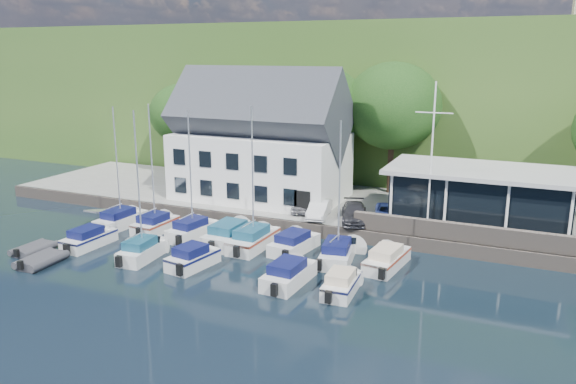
% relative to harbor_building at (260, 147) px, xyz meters
% --- Properties ---
extents(ground, '(180.00, 180.00, 0.00)m').
position_rel_harbor_building_xyz_m(ground, '(7.00, -16.50, -5.35)').
color(ground, black).
rests_on(ground, ground).
extents(quay, '(60.00, 13.00, 1.00)m').
position_rel_harbor_building_xyz_m(quay, '(7.00, 1.00, -4.85)').
color(quay, gray).
rests_on(quay, ground).
extents(quay_face, '(60.00, 0.30, 1.00)m').
position_rel_harbor_building_xyz_m(quay_face, '(7.00, -5.50, -4.85)').
color(quay_face, '#6B5F55').
rests_on(quay_face, ground).
extents(hillside, '(160.00, 75.00, 16.00)m').
position_rel_harbor_building_xyz_m(hillside, '(7.00, 45.50, 2.65)').
color(hillside, '#355A22').
rests_on(hillside, ground).
extents(field_patch, '(50.00, 30.00, 0.30)m').
position_rel_harbor_building_xyz_m(field_patch, '(15.00, 53.50, 10.80)').
color(field_patch, '#4E5E2F').
rests_on(field_patch, hillside).
extents(harbor_building, '(14.40, 8.20, 8.70)m').
position_rel_harbor_building_xyz_m(harbor_building, '(0.00, 0.00, 0.00)').
color(harbor_building, white).
rests_on(harbor_building, quay).
extents(club_pavilion, '(13.20, 7.20, 4.10)m').
position_rel_harbor_building_xyz_m(club_pavilion, '(18.00, -0.50, -2.30)').
color(club_pavilion, black).
rests_on(club_pavilion, quay).
extents(seawall, '(18.00, 0.50, 1.20)m').
position_rel_harbor_building_xyz_m(seawall, '(19.00, -5.10, -3.75)').
color(seawall, '#6B5F55').
rests_on(seawall, quay).
extents(gangway, '(1.20, 6.00, 1.40)m').
position_rel_harbor_building_xyz_m(gangway, '(-9.50, -7.50, -5.35)').
color(gangway, silver).
rests_on(gangway, ground).
extents(car_silver, '(2.60, 3.95, 1.25)m').
position_rel_harbor_building_xyz_m(car_silver, '(4.83, -2.61, -3.73)').
color(car_silver, '#A7A6AB').
rests_on(car_silver, quay).
extents(car_white, '(2.02, 4.12, 1.30)m').
position_rel_harbor_building_xyz_m(car_white, '(6.77, -3.71, -3.70)').
color(car_white, silver).
rests_on(car_white, quay).
extents(car_dgrey, '(3.17, 4.86, 1.31)m').
position_rel_harbor_building_xyz_m(car_dgrey, '(9.53, -3.68, -3.69)').
color(car_dgrey, '#2B2B30').
rests_on(car_dgrey, quay).
extents(car_blue, '(2.21, 4.02, 1.30)m').
position_rel_harbor_building_xyz_m(car_blue, '(11.76, -2.57, -3.70)').
color(car_blue, '#2E408D').
rests_on(car_blue, quay).
extents(flagpole, '(2.48, 0.20, 10.34)m').
position_rel_harbor_building_xyz_m(flagpole, '(14.90, -3.85, 0.82)').
color(flagpole, white).
rests_on(flagpole, quay).
extents(tree_0, '(6.68, 6.68, 9.13)m').
position_rel_harbor_building_xyz_m(tree_0, '(-11.80, 5.96, 0.22)').
color(tree_0, black).
rests_on(tree_0, quay).
extents(tree_1, '(7.72, 7.72, 10.55)m').
position_rel_harbor_building_xyz_m(tree_1, '(-4.65, 5.19, 0.93)').
color(tree_1, black).
rests_on(tree_1, quay).
extents(tree_2, '(8.03, 8.03, 10.98)m').
position_rel_harbor_building_xyz_m(tree_2, '(3.64, 5.03, 1.14)').
color(tree_2, black).
rests_on(tree_2, quay).
extents(tree_3, '(8.38, 8.38, 11.45)m').
position_rel_harbor_building_xyz_m(tree_3, '(9.76, 6.16, 1.37)').
color(tree_3, black).
rests_on(tree_3, quay).
extents(boat_r1_0, '(2.29, 6.49, 8.99)m').
position_rel_harbor_building_xyz_m(boat_r1_0, '(-7.55, -9.21, -0.86)').
color(boat_r1_0, silver).
rests_on(boat_r1_0, ground).
extents(boat_r1_1, '(2.28, 5.42, 8.82)m').
position_rel_harbor_building_xyz_m(boat_r1_1, '(-4.41, -9.09, -0.94)').
color(boat_r1_1, silver).
rests_on(boat_r1_1, ground).
extents(boat_r1_2, '(2.76, 6.32, 9.06)m').
position_rel_harbor_building_xyz_m(boat_r1_2, '(-1.02, -9.17, -0.82)').
color(boat_r1_2, silver).
rests_on(boat_r1_2, ground).
extents(boat_r1_3, '(2.46, 6.98, 1.57)m').
position_rel_harbor_building_xyz_m(boat_r1_3, '(2.06, -9.09, -4.56)').
color(boat_r1_3, silver).
rests_on(boat_r1_3, ground).
extents(boat_r1_4, '(2.27, 6.82, 9.59)m').
position_rel_harbor_building_xyz_m(boat_r1_4, '(4.06, -9.36, -0.55)').
color(boat_r1_4, silver).
rests_on(boat_r1_4, ground).
extents(boat_r1_5, '(2.88, 6.23, 1.42)m').
position_rel_harbor_building_xyz_m(boat_r1_5, '(6.91, -8.87, -4.64)').
color(boat_r1_5, silver).
rests_on(boat_r1_5, ground).
extents(boat_r1_6, '(3.06, 6.66, 8.87)m').
position_rel_harbor_building_xyz_m(boat_r1_6, '(10.24, -9.41, -0.91)').
color(boat_r1_6, silver).
rests_on(boat_r1_6, ground).
extents(boat_r1_7, '(2.58, 6.53, 1.43)m').
position_rel_harbor_building_xyz_m(boat_r1_7, '(13.43, -9.26, -4.63)').
color(boat_r1_7, silver).
rests_on(boat_r1_7, ground).
extents(boat_r2_0, '(2.08, 5.76, 1.41)m').
position_rel_harbor_building_xyz_m(boat_r2_0, '(-6.61, -13.70, -4.65)').
color(boat_r2_0, silver).
rests_on(boat_r2_0, ground).
extents(boat_r2_1, '(2.21, 5.73, 8.98)m').
position_rel_harbor_building_xyz_m(boat_r2_1, '(-1.60, -14.22, -0.86)').
color(boat_r2_1, silver).
rests_on(boat_r2_1, ground).
extents(boat_r2_2, '(2.69, 5.28, 1.49)m').
position_rel_harbor_building_xyz_m(boat_r2_2, '(2.19, -14.10, -4.60)').
color(boat_r2_2, silver).
rests_on(boat_r2_2, ground).
extents(boat_r2_3, '(2.32, 6.09, 1.48)m').
position_rel_harbor_building_xyz_m(boat_r2_3, '(8.79, -14.06, -4.61)').
color(boat_r2_3, silver).
rests_on(boat_r2_3, ground).
extents(boat_r2_4, '(1.97, 5.03, 1.37)m').
position_rel_harbor_building_xyz_m(boat_r2_4, '(12.03, -14.07, -4.67)').
color(boat_r2_4, silver).
rests_on(boat_r2_4, ground).
extents(dinghy_0, '(1.84, 3.01, 0.70)m').
position_rel_harbor_building_xyz_m(dinghy_0, '(-9.14, -16.21, -5.00)').
color(dinghy_0, '#353539').
rests_on(dinghy_0, ground).
extents(dinghy_1, '(2.11, 3.37, 0.77)m').
position_rel_harbor_building_xyz_m(dinghy_1, '(-6.93, -17.63, -4.97)').
color(dinghy_1, '#353539').
rests_on(dinghy_1, ground).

